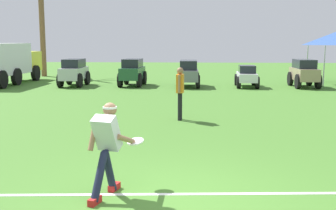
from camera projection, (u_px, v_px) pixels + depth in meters
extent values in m
plane|color=#427429|center=(175.00, 205.00, 6.03)|extent=(80.00, 80.00, 0.00)
cube|color=white|center=(176.00, 194.00, 6.46)|extent=(21.91, 1.83, 0.01)
cylinder|color=#191E38|center=(109.00, 171.00, 6.44)|extent=(0.21, 0.37, 0.72)
cube|color=red|center=(114.00, 187.00, 6.64)|extent=(0.17, 0.28, 0.10)
cylinder|color=#191E38|center=(99.00, 177.00, 6.15)|extent=(0.23, 0.46, 0.69)
cube|color=red|center=(95.00, 201.00, 6.06)|extent=(0.17, 0.28, 0.10)
cube|color=silver|center=(107.00, 133.00, 6.31)|extent=(0.44, 0.49, 0.57)
sphere|color=#936B4C|center=(110.00, 109.00, 6.36)|extent=(0.26, 0.26, 0.21)
cylinder|color=white|center=(110.00, 107.00, 6.35)|extent=(0.27, 0.27, 0.03)
cylinder|color=#936B4C|center=(126.00, 139.00, 6.53)|extent=(0.24, 0.57, 0.27)
cylinder|color=#936B4C|center=(93.00, 134.00, 6.33)|extent=(0.16, 0.29, 0.49)
cylinder|color=white|center=(135.00, 141.00, 6.83)|extent=(0.38, 0.38, 0.08)
cylinder|color=black|center=(180.00, 107.00, 12.38)|extent=(0.12, 0.12, 0.82)
cylinder|color=black|center=(180.00, 106.00, 12.55)|extent=(0.12, 0.12, 0.82)
cube|color=orange|center=(180.00, 83.00, 12.36)|extent=(0.23, 0.36, 0.54)
cylinder|color=#936B4C|center=(179.00, 84.00, 12.15)|extent=(0.08, 0.08, 0.52)
cylinder|color=#936B4C|center=(181.00, 82.00, 12.57)|extent=(0.08, 0.08, 0.52)
sphere|color=#936B4C|center=(180.00, 71.00, 12.31)|extent=(0.22, 0.22, 0.20)
cube|color=#B7BABF|center=(74.00, 73.00, 21.83)|extent=(0.98, 2.35, 0.60)
cube|color=#1E232B|center=(74.00, 63.00, 21.80)|extent=(0.86, 1.55, 0.44)
cylinder|color=black|center=(69.00, 78.00, 22.68)|extent=(0.18, 0.72, 0.72)
cylinder|color=black|center=(87.00, 78.00, 22.62)|extent=(0.18, 0.72, 0.72)
cylinder|color=black|center=(60.00, 80.00, 21.14)|extent=(0.18, 0.72, 0.72)
cylinder|color=black|center=(79.00, 80.00, 21.08)|extent=(0.18, 0.72, 0.72)
cube|color=#235133|center=(132.00, 73.00, 21.95)|extent=(1.08, 2.39, 0.60)
cube|color=#1E232B|center=(133.00, 63.00, 21.92)|extent=(0.93, 1.59, 0.44)
cylinder|color=black|center=(126.00, 77.00, 22.81)|extent=(0.21, 0.73, 0.72)
cylinder|color=black|center=(144.00, 78.00, 22.71)|extent=(0.21, 0.73, 0.72)
cylinder|color=black|center=(120.00, 80.00, 21.28)|extent=(0.21, 0.73, 0.72)
cylinder|color=black|center=(139.00, 80.00, 21.18)|extent=(0.21, 0.73, 0.72)
cube|color=slate|center=(188.00, 75.00, 21.50)|extent=(1.00, 2.42, 0.55)
cube|color=#1E232B|center=(188.00, 65.00, 21.57)|extent=(0.88, 1.82, 0.46)
cylinder|color=black|center=(179.00, 79.00, 22.39)|extent=(0.19, 0.66, 0.66)
cylinder|color=black|center=(197.00, 79.00, 22.35)|extent=(0.19, 0.66, 0.66)
cylinder|color=black|center=(179.00, 82.00, 20.74)|extent=(0.19, 0.66, 0.66)
cylinder|color=black|center=(198.00, 82.00, 20.69)|extent=(0.19, 0.66, 0.66)
cube|color=silver|center=(247.00, 77.00, 21.38)|extent=(0.96, 2.22, 0.42)
cube|color=#1E232B|center=(247.00, 69.00, 21.22)|extent=(0.82, 1.12, 0.38)
cylinder|color=black|center=(236.00, 80.00, 22.21)|extent=(0.20, 0.60, 0.60)
cylinder|color=black|center=(254.00, 80.00, 22.13)|extent=(0.20, 0.60, 0.60)
cylinder|color=black|center=(239.00, 82.00, 20.69)|extent=(0.20, 0.60, 0.60)
cylinder|color=black|center=(257.00, 83.00, 20.61)|extent=(0.20, 0.60, 0.60)
cube|color=#998466|center=(304.00, 74.00, 21.26)|extent=(1.02, 2.36, 0.60)
cube|color=#1E232B|center=(304.00, 64.00, 21.23)|extent=(0.89, 1.56, 0.44)
cylinder|color=black|center=(290.00, 79.00, 22.10)|extent=(0.19, 0.72, 0.72)
cylinder|color=black|center=(309.00, 79.00, 22.05)|extent=(0.19, 0.72, 0.72)
cylinder|color=black|center=(298.00, 81.00, 20.56)|extent=(0.19, 0.72, 0.72)
cylinder|color=black|center=(318.00, 82.00, 20.51)|extent=(0.19, 0.72, 0.72)
cube|color=yellow|center=(28.00, 61.00, 25.10)|extent=(1.08, 1.72, 1.15)
cube|color=white|center=(5.00, 59.00, 22.15)|extent=(1.22, 4.22, 1.65)
cylinder|color=black|center=(17.00, 73.00, 24.91)|extent=(0.25, 0.90, 0.90)
cylinder|color=black|center=(36.00, 73.00, 24.82)|extent=(0.25, 0.90, 0.90)
cylinder|color=black|center=(17.00, 77.00, 22.25)|extent=(0.25, 0.90, 0.90)
cylinder|color=black|center=(2.00, 80.00, 20.62)|extent=(0.25, 0.90, 0.90)
cylinder|color=brown|center=(42.00, 29.00, 27.48)|extent=(0.35, 0.35, 6.12)
cylinder|color=#B2B5BA|center=(307.00, 63.00, 24.93)|extent=(0.06, 0.06, 2.10)
cylinder|color=#B2B5BA|center=(324.00, 66.00, 21.67)|extent=(0.06, 0.06, 2.10)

